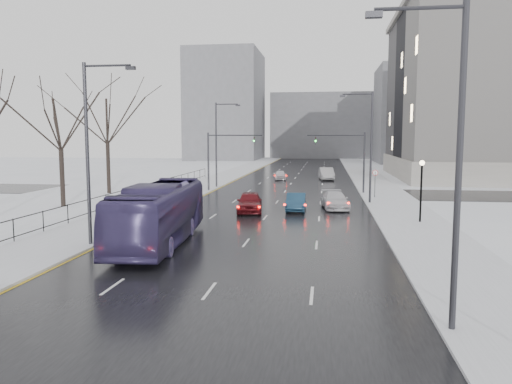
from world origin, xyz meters
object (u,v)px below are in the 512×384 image
at_px(streetlight_l_near, 91,145).
at_px(sedan_right_far, 335,200).
at_px(no_uturn_sign, 375,175).
at_px(sedan_right_near, 296,202).
at_px(streetlight_r_near, 452,152).
at_px(lamppost_r_mid, 421,182).
at_px(sedan_right_distant, 326,174).
at_px(streetlight_r_mid, 369,142).
at_px(streetlight_l_far, 218,140).
at_px(tree_park_e, 109,194).
at_px(mast_signal_left, 218,155).
at_px(mast_signal_right, 354,155).
at_px(sedan_center_near, 250,202).
at_px(bus, 160,214).
at_px(tree_park_d, 64,208).
at_px(sedan_center_far, 280,175).

xyz_separation_m(streetlight_l_near, sedan_right_far, (13.39, 16.40, -4.86)).
relative_size(no_uturn_sign, sedan_right_near, 0.62).
bearing_deg(streetlight_r_near, lamppost_r_mid, 81.94).
bearing_deg(streetlight_l_near, sedan_right_distant, 74.13).
relative_size(streetlight_r_mid, streetlight_l_far, 1.00).
distance_m(streetlight_r_mid, sedan_right_near, 9.37).
bearing_deg(streetlight_l_far, tree_park_e, -141.43).
bearing_deg(mast_signal_left, streetlight_l_near, -91.72).
height_order(tree_park_e, lamppost_r_mid, tree_park_e).
height_order(lamppost_r_mid, mast_signal_left, mast_signal_left).
distance_m(streetlight_r_mid, mast_signal_right, 8.18).
distance_m(sedan_center_near, sedan_right_far, 7.40).
bearing_deg(bus, sedan_center_near, 70.74).
bearing_deg(sedan_right_near, bus, -117.63).
bearing_deg(streetlight_r_near, sedan_right_distant, 93.85).
height_order(streetlight_r_near, mast_signal_left, streetlight_r_near).
bearing_deg(sedan_center_near, streetlight_l_near, -123.28).
bearing_deg(sedan_right_far, sedan_center_near, -163.85).
xyz_separation_m(tree_park_d, bus, (13.00, -12.82, 1.75)).
distance_m(streetlight_l_far, no_uturn_sign, 19.41).
distance_m(tree_park_d, mast_signal_left, 17.96).
relative_size(sedan_right_far, sedan_center_far, 1.25).
height_order(streetlight_r_mid, sedan_center_near, streetlight_r_mid).
distance_m(tree_park_e, sedan_right_distant, 30.64).
bearing_deg(streetlight_l_near, sedan_right_near, 55.36).
xyz_separation_m(streetlight_l_near, lamppost_r_mid, (19.17, 10.00, -2.67)).
bearing_deg(streetlight_l_far, no_uturn_sign, -24.73).
xyz_separation_m(tree_park_e, streetlight_r_near, (26.37, -34.00, 5.62)).
bearing_deg(streetlight_l_far, streetlight_r_mid, -36.30).
xyz_separation_m(no_uturn_sign, bus, (-14.00, -22.82, -0.55)).
xyz_separation_m(streetlight_r_near, no_uturn_sign, (1.03, 34.00, -3.32)).
relative_size(tree_park_e, streetlight_l_near, 1.35).
relative_size(tree_park_d, sedan_right_far, 2.53).
bearing_deg(sedan_right_distant, streetlight_r_mid, -87.38).
bearing_deg(sedan_center_far, tree_park_d, -124.25).
distance_m(no_uturn_sign, sedan_center_far, 22.72).
height_order(sedan_right_near, sedan_right_far, sedan_right_far).
xyz_separation_m(streetlight_l_far, sedan_center_near, (6.60, -18.53, -4.75)).
relative_size(streetlight_r_near, sedan_right_far, 2.02).
height_order(streetlight_l_near, sedan_right_distant, streetlight_l_near).
height_order(sedan_right_near, sedan_right_distant, sedan_right_distant).
xyz_separation_m(streetlight_r_mid, sedan_right_distant, (-3.67, 24.56, -4.72)).
distance_m(mast_signal_right, mast_signal_left, 14.65).
distance_m(sedan_center_near, sedan_right_distant, 31.67).
relative_size(sedan_center_near, sedan_right_far, 0.98).
relative_size(streetlight_l_near, sedan_center_far, 2.54).
relative_size(tree_park_e, sedan_center_far, 3.42).
height_order(tree_park_e, streetlight_l_near, streetlight_l_near).
relative_size(streetlight_l_far, mast_signal_left, 1.54).
bearing_deg(lamppost_r_mid, bus, -150.82).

